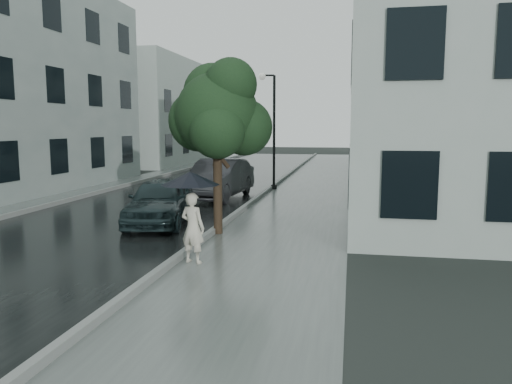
% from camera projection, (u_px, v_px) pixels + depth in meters
% --- Properties ---
extents(ground, '(120.00, 120.00, 0.00)m').
position_uv_depth(ground, '(248.00, 267.00, 10.28)').
color(ground, black).
rests_on(ground, ground).
extents(sidewalk, '(3.50, 60.00, 0.01)m').
position_uv_depth(sidewalk, '(309.00, 192.00, 21.92)').
color(sidewalk, slate).
rests_on(sidewalk, ground).
extents(kerb_near, '(0.15, 60.00, 0.15)m').
position_uv_depth(kerb_near, '(268.00, 190.00, 22.25)').
color(kerb_near, slate).
rests_on(kerb_near, ground).
extents(asphalt_road, '(6.85, 60.00, 0.00)m').
position_uv_depth(asphalt_road, '(193.00, 189.00, 22.91)').
color(asphalt_road, black).
rests_on(asphalt_road, ground).
extents(kerb_far, '(0.15, 60.00, 0.15)m').
position_uv_depth(kerb_far, '(122.00, 186.00, 23.55)').
color(kerb_far, slate).
rests_on(kerb_far, ground).
extents(sidewalk_far, '(1.70, 60.00, 0.01)m').
position_uv_depth(sidewalk_far, '(104.00, 187.00, 23.73)').
color(sidewalk_far, '#4C5451').
rests_on(sidewalk_far, ground).
extents(building_near, '(7.02, 36.00, 9.00)m').
position_uv_depth(building_near, '(416.00, 97.00, 27.66)').
color(building_near, gray).
rests_on(building_near, ground).
extents(building_far_b, '(7.02, 18.00, 8.00)m').
position_uv_depth(building_far_b, '(160.00, 113.00, 41.54)').
color(building_far_b, gray).
rests_on(building_far_b, ground).
extents(pedestrian, '(0.63, 0.50, 1.50)m').
position_uv_depth(pedestrian, '(193.00, 228.00, 10.46)').
color(pedestrian, beige).
rests_on(pedestrian, sidewalk).
extents(umbrella, '(1.23, 1.23, 1.06)m').
position_uv_depth(umbrella, '(190.00, 178.00, 10.31)').
color(umbrella, black).
rests_on(umbrella, ground).
extents(street_tree, '(2.86, 2.59, 4.62)m').
position_uv_depth(street_tree, '(218.00, 113.00, 13.13)').
color(street_tree, '#332619').
rests_on(street_tree, ground).
extents(lamp_post, '(0.84, 0.41, 5.26)m').
position_uv_depth(lamp_post, '(271.00, 123.00, 22.64)').
color(lamp_post, black).
rests_on(lamp_post, ground).
extents(car_near, '(2.26, 4.23, 1.37)m').
position_uv_depth(car_near, '(160.00, 201.00, 14.73)').
color(car_near, '#18282A').
rests_on(car_near, ground).
extents(car_far, '(2.03, 4.88, 1.57)m').
position_uv_depth(car_far, '(218.00, 179.00, 19.96)').
color(car_far, black).
rests_on(car_far, ground).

